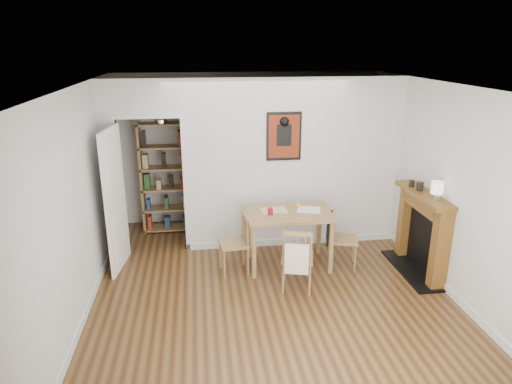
{
  "coord_description": "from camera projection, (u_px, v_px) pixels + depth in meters",
  "views": [
    {
      "loc": [
        -0.86,
        -5.18,
        3.07
      ],
      "look_at": [
        -0.11,
        0.6,
        1.15
      ],
      "focal_mm": 32.0,
      "sensor_mm": 36.0,
      "label": 1
    }
  ],
  "objects": [
    {
      "name": "ground",
      "position": [
        270.0,
        289.0,
        5.95
      ],
      "size": [
        5.2,
        5.2,
        0.0
      ],
      "primitive_type": "plane",
      "color": "brown",
      "rests_on": "ground"
    },
    {
      "name": "notebook",
      "position": [
        309.0,
        210.0,
        6.43
      ],
      "size": [
        0.38,
        0.32,
        0.02
      ],
      "primitive_type": "cube",
      "rotation": [
        0.0,
        0.0,
        -0.31
      ],
      "color": "silver",
      "rests_on": "dining_table"
    },
    {
      "name": "bookshelf",
      "position": [
        165.0,
        178.0,
        7.56
      ],
      "size": [
        0.79,
        0.31,
        1.87
      ],
      "color": "olive",
      "rests_on": "ground"
    },
    {
      "name": "chair_left",
      "position": [
        234.0,
        244.0,
        6.28
      ],
      "size": [
        0.47,
        0.47,
        0.85
      ],
      "color": "olive",
      "rests_on": "ground"
    },
    {
      "name": "chair_front",
      "position": [
        297.0,
        258.0,
        5.84
      ],
      "size": [
        0.53,
        0.57,
        0.87
      ],
      "color": "olive",
      "rests_on": "ground"
    },
    {
      "name": "placemat",
      "position": [
        274.0,
        210.0,
        6.42
      ],
      "size": [
        0.37,
        0.29,
        0.0
      ],
      "primitive_type": "cube",
      "rotation": [
        0.0,
        0.0,
        0.08
      ],
      "color": "#EEE1C4",
      "rests_on": "dining_table"
    },
    {
      "name": "mantel_lamp",
      "position": [
        437.0,
        189.0,
        5.74
      ],
      "size": [
        0.16,
        0.16,
        0.25
      ],
      "color": "silver",
      "rests_on": "fireplace"
    },
    {
      "name": "red_glass",
      "position": [
        270.0,
        211.0,
        6.25
      ],
      "size": [
        0.07,
        0.07,
        0.1
      ],
      "primitive_type": "cylinder",
      "color": "maroon",
      "rests_on": "dining_table"
    },
    {
      "name": "chair_right",
      "position": [
        343.0,
        239.0,
        6.45
      ],
      "size": [
        0.55,
        0.5,
        0.82
      ],
      "color": "olive",
      "rests_on": "ground"
    },
    {
      "name": "ceramic_jar_b",
      "position": [
        412.0,
        183.0,
        6.33
      ],
      "size": [
        0.08,
        0.08,
        0.1
      ],
      "primitive_type": "cylinder",
      "color": "black",
      "rests_on": "fireplace"
    },
    {
      "name": "dining_table",
      "position": [
        289.0,
        219.0,
        6.38
      ],
      "size": [
        1.2,
        0.76,
        0.81
      ],
      "color": "olive",
      "rests_on": "ground"
    },
    {
      "name": "room_shell",
      "position": [
        263.0,
        167.0,
        6.82
      ],
      "size": [
        5.2,
        5.2,
        5.2
      ],
      "color": "silver",
      "rests_on": "ground"
    },
    {
      "name": "fireplace",
      "position": [
        423.0,
        230.0,
        6.26
      ],
      "size": [
        0.45,
        1.25,
        1.16
      ],
      "color": "brown",
      "rests_on": "ground"
    },
    {
      "name": "ceramic_jar_a",
      "position": [
        420.0,
        186.0,
        6.16
      ],
      "size": [
        0.1,
        0.1,
        0.12
      ],
      "primitive_type": "cylinder",
      "color": "black",
      "rests_on": "fireplace"
    },
    {
      "name": "orange_fruit",
      "position": [
        298.0,
        205.0,
        6.52
      ],
      "size": [
        0.07,
        0.07,
        0.07
      ],
      "primitive_type": "sphere",
      "color": "orange",
      "rests_on": "dining_table"
    }
  ]
}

